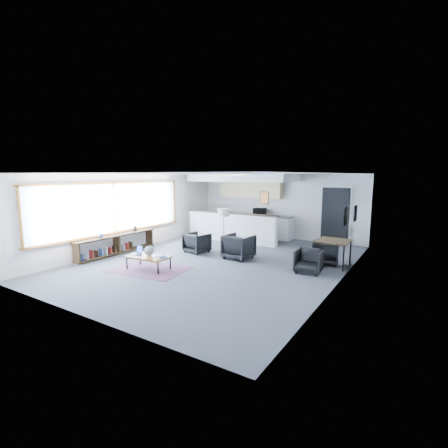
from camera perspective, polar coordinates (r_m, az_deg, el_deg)
The scene contains 21 objects.
room at distance 9.50m, azimuth -1.01°, elevation 1.00°, with size 7.02×9.02×2.62m.
window at distance 11.15m, azimuth -18.73°, elevation 2.48°, with size 0.10×5.95×1.66m.
console at distance 11.10m, azimuth -18.51°, elevation -3.44°, with size 0.35×3.00×0.80m.
kitchenette at distance 13.27m, azimuth 3.45°, elevation 3.50°, with size 4.20×1.96×2.60m.
doorway at distance 12.71m, azimuth 19.00°, elevation 1.45°, with size 1.10×0.12×2.15m.
track_light at distance 11.60m, azimuth 2.54°, elevation 8.46°, with size 1.60×0.07×0.15m.
wall_art_lower at distance 8.51m, azimuth 20.52°, elevation 1.25°, with size 0.03×0.38×0.48m.
wall_art_upper at distance 9.78m, azimuth 22.07°, elevation 1.76°, with size 0.03×0.34×0.44m.
kilim_rug at distance 9.19m, azimuth -13.08°, elevation -7.75°, with size 2.19×1.65×0.01m.
coffee_table at distance 9.10m, azimuth -13.16°, elevation -5.68°, with size 1.21×0.73×0.38m.
laptop at distance 9.36m, azimuth -14.92°, elevation -4.75°, with size 0.38×0.34×0.23m.
ceramic_pot at distance 9.09m, azimuth -13.02°, elevation -4.65°, with size 0.26×0.26×0.26m.
book_stack at distance 8.78m, azimuth -11.04°, elevation -5.66°, with size 0.34×0.30×0.09m.
coaster at distance 8.90m, azimuth -13.34°, elevation -5.80°, with size 0.12×0.12×0.01m.
armchair_left at distance 10.81m, azimuth -4.75°, elevation -3.13°, with size 0.70×0.66×0.72m, color black.
armchair_right at distance 9.99m, azimuth 2.60°, elevation -3.79°, with size 0.81×0.75×0.83m, color black.
floor_lamp at distance 11.22m, azimuth -0.07°, elevation 1.82°, with size 0.52×0.52×1.42m.
dining_table at distance 9.63m, azimuth 18.65°, elevation -3.10°, with size 0.91×0.91×0.75m.
dining_chair_near at distance 8.88m, azimuth 14.69°, elevation -6.47°, with size 0.57×0.53×0.58m, color black.
dining_chair_far at distance 9.89m, azimuth 17.41°, elevation -4.92°, with size 0.61×0.57×0.62m, color black.
microwave at distance 13.45m, azimuth 6.27°, elevation 2.34°, with size 0.50×0.28×0.34m, color black.
Camera 1 is at (5.16, -7.87, 2.56)m, focal length 26.00 mm.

